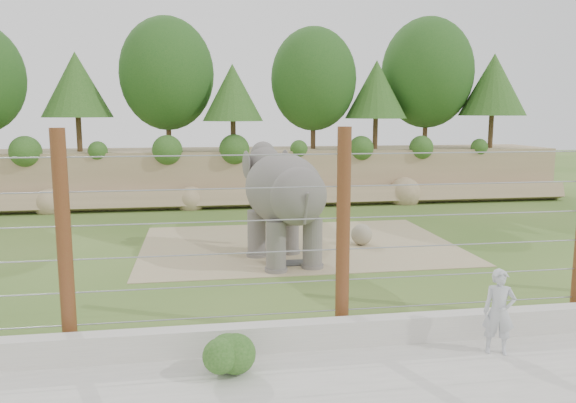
{
  "coord_description": "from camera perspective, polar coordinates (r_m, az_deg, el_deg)",
  "views": [
    {
      "loc": [
        -2.67,
        -14.53,
        4.24
      ],
      "look_at": [
        0.0,
        2.0,
        1.6
      ],
      "focal_mm": 35.0,
      "sensor_mm": 36.0,
      "label": 1
    }
  ],
  "objects": [
    {
      "name": "elephant",
      "position": [
        15.88,
        -0.47,
        -0.45
      ],
      "size": [
        2.51,
        4.32,
        3.29
      ],
      "primitive_type": null,
      "rotation": [
        0.0,
        0.0,
        0.2
      ],
      "color": "#645D58",
      "rests_on": "ground"
    },
    {
      "name": "ground",
      "position": [
        15.37,
        1.2,
        -7.06
      ],
      "size": [
        90.0,
        90.0,
        0.0
      ],
      "primitive_type": "plane",
      "color": "#385E1E",
      "rests_on": "ground"
    },
    {
      "name": "dirt_patch",
      "position": [
        18.31,
        1.05,
        -4.4
      ],
      "size": [
        10.0,
        7.0,
        0.02
      ],
      "primitive_type": "cube",
      "color": "tan",
      "rests_on": "ground"
    },
    {
      "name": "back_embankment",
      "position": [
        27.4,
        -2.37,
        8.38
      ],
      "size": [
        30.0,
        5.52,
        8.77
      ],
      "color": "#98815D",
      "rests_on": "ground"
    },
    {
      "name": "zookeeper",
      "position": [
        10.76,
        20.65,
        -10.43
      ],
      "size": [
        0.65,
        0.54,
        1.53
      ],
      "primitive_type": "imported",
      "rotation": [
        0.0,
        0.0,
        -0.37
      ],
      "color": "silver",
      "rests_on": "walkway"
    },
    {
      "name": "walkway",
      "position": [
        9.04,
        9.67,
        -19.12
      ],
      "size": [
        26.0,
        4.0,
        0.01
      ],
      "primitive_type": "cube",
      "color": "#B9B6AC",
      "rests_on": "ground"
    },
    {
      "name": "retaining_wall",
      "position": [
        10.67,
        6.16,
        -13.06
      ],
      "size": [
        26.0,
        0.35,
        0.5
      ],
      "primitive_type": "cube",
      "color": "#B9B6AC",
      "rests_on": "ground"
    },
    {
      "name": "walkway_shrub",
      "position": [
        9.56,
        -5.93,
        -15.04
      ],
      "size": [
        0.7,
        0.7,
        0.7
      ],
      "primitive_type": "sphere",
      "color": "#245219",
      "rests_on": "walkway"
    },
    {
      "name": "barrier_fence",
      "position": [
        10.61,
        5.61,
        -3.27
      ],
      "size": [
        20.26,
        0.26,
        4.0
      ],
      "color": "#622A17",
      "rests_on": "ground"
    },
    {
      "name": "drain_grate",
      "position": [
        16.03,
        0.38,
        -6.25
      ],
      "size": [
        1.0,
        0.6,
        0.03
      ],
      "primitive_type": "cube",
      "color": "#262628",
      "rests_on": "dirt_patch"
    },
    {
      "name": "stone_ball",
      "position": [
        18.32,
        7.49,
        -3.34
      ],
      "size": [
        0.68,
        0.68,
        0.68
      ],
      "primitive_type": "sphere",
      "color": "gray",
      "rests_on": "dirt_patch"
    }
  ]
}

